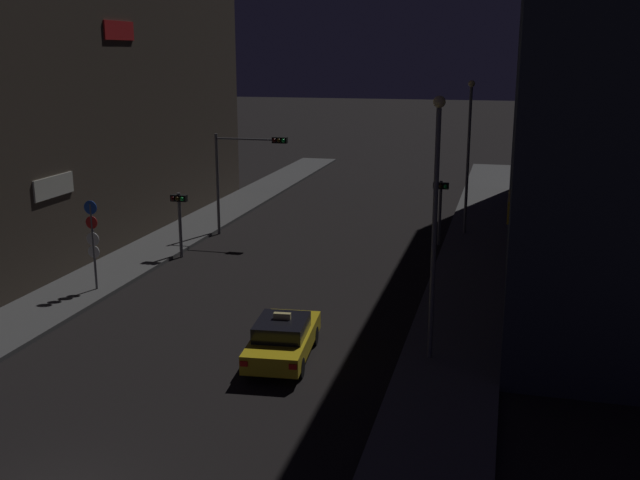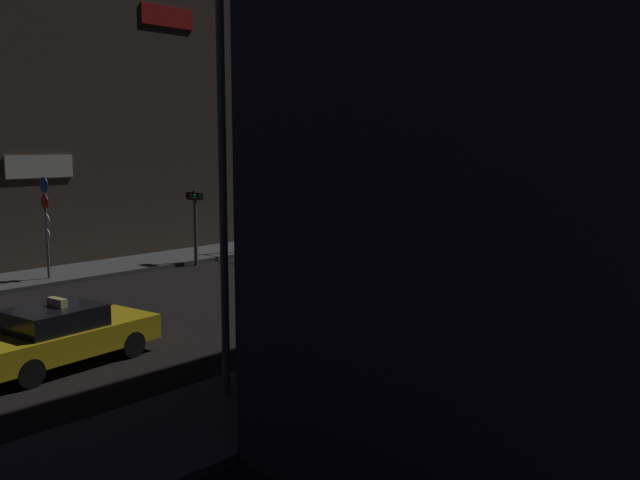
# 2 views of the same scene
# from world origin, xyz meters

# --- Properties ---
(sidewalk_left) EXTENTS (3.20, 56.57, 0.17)m
(sidewalk_left) POSITION_xyz_m (-7.87, 26.28, 0.08)
(sidewalk_left) COLOR #4C4C4C
(sidewalk_left) RESTS_ON ground_plane
(sidewalk_right) EXTENTS (3.20, 56.57, 0.17)m
(sidewalk_right) POSITION_xyz_m (7.87, 26.28, 0.08)
(sidewalk_right) COLOR #4C4C4C
(sidewalk_right) RESTS_ON ground_plane
(building_facade_left) EXTENTS (10.22, 32.12, 23.53)m
(building_facade_left) POSITION_xyz_m (-14.54, 21.35, 11.76)
(building_facade_left) COLOR #473D33
(building_facade_left) RESTS_ON ground_plane
(building_facade_right) EXTENTS (7.94, 33.92, 19.98)m
(building_facade_right) POSITION_xyz_m (13.41, 25.32, 9.99)
(building_facade_right) COLOR #282D38
(building_facade_right) RESTS_ON ground_plane
(taxi) EXTENTS (2.21, 4.60, 1.62)m
(taxi) POSITION_xyz_m (2.53, 9.10, 0.74)
(taxi) COLOR yellow
(taxi) RESTS_ON ground_plane
(traffic_light_overhead) EXTENTS (4.07, 0.42, 5.55)m
(traffic_light_overhead) POSITION_xyz_m (-4.53, 24.87, 3.99)
(traffic_light_overhead) COLOR slate
(traffic_light_overhead) RESTS_ON ground_plane
(traffic_light_left_kerb) EXTENTS (0.80, 0.42, 3.21)m
(traffic_light_left_kerb) POSITION_xyz_m (-6.02, 19.91, 2.33)
(traffic_light_left_kerb) COLOR slate
(traffic_light_left_kerb) RESTS_ON ground_plane
(traffic_light_right_kerb) EXTENTS (0.80, 0.42, 3.38)m
(traffic_light_right_kerb) POSITION_xyz_m (6.02, 25.48, 2.45)
(traffic_light_right_kerb) COLOR slate
(traffic_light_right_kerb) RESTS_ON ground_plane
(sign_pole_left) EXTENTS (0.58, 0.10, 3.77)m
(sign_pole_left) POSITION_xyz_m (-7.10, 13.87, 2.35)
(sign_pole_left) COLOR slate
(sign_pole_left) RESTS_ON sidewalk_left
(street_lamp_near_block) EXTENTS (0.38, 0.38, 8.37)m
(street_lamp_near_block) POSITION_xyz_m (7.22, 10.10, 5.03)
(street_lamp_near_block) COLOR slate
(street_lamp_near_block) RESTS_ON sidewalk_right
(street_lamp_far_block) EXTENTS (0.36, 0.36, 8.22)m
(street_lamp_far_block) POSITION_xyz_m (7.20, 27.85, 4.88)
(street_lamp_far_block) COLOR slate
(street_lamp_far_block) RESTS_ON sidewalk_right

